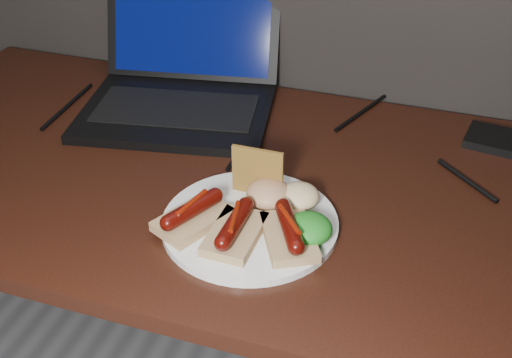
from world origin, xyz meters
The scene contains 12 objects.
desk centered at (0.00, 1.38, 0.66)m, with size 1.40×0.70×0.75m.
laptop centered at (-0.17, 1.60, 0.80)m, with size 0.43×0.42×0.25m.
hard_drive centered at (0.45, 1.63, 0.76)m, with size 0.11×0.09×0.02m, color black.
desk_cables centered at (0.03, 1.54, 0.75)m, with size 0.86×0.40×0.01m.
plate centered at (0.09, 1.25, 0.76)m, with size 0.27×0.27×0.01m, color silver.
bread_sausage_left centered at (0.01, 1.22, 0.78)m, with size 0.11×0.13×0.04m.
bread_sausage_center centered at (0.09, 1.20, 0.78)m, with size 0.07×0.12×0.04m.
bread_sausage_right centered at (0.16, 1.22, 0.78)m, with size 0.12×0.13×0.04m.
crispbread centered at (0.08, 1.32, 0.80)m, with size 0.09×0.01×0.09m, color #B07A30.
salad_greens centered at (0.19, 1.24, 0.78)m, with size 0.07×0.07×0.04m, color #136315.
salsa_mound centered at (0.11, 1.30, 0.78)m, with size 0.07×0.07×0.04m, color #9E290F.
coleslaw_mound centered at (0.15, 1.31, 0.78)m, with size 0.06×0.06×0.04m, color beige.
Camera 1 is at (0.35, 0.51, 1.38)m, focal length 45.00 mm.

